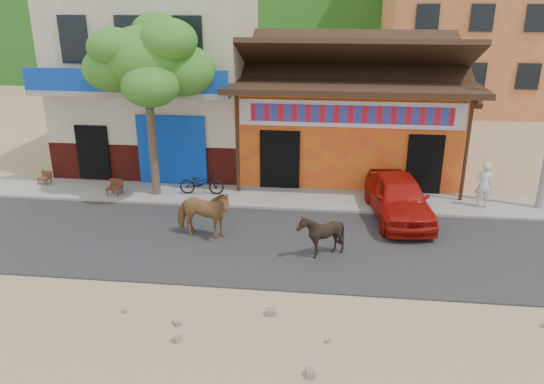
{
  "coord_description": "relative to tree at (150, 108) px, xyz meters",
  "views": [
    {
      "loc": [
        1.4,
        -10.92,
        6.62
      ],
      "look_at": [
        -0.22,
        3.0,
        1.4
      ],
      "focal_mm": 35.0,
      "sensor_mm": 36.0,
      "label": 1
    }
  ],
  "objects": [
    {
      "name": "ground",
      "position": [
        4.6,
        -5.8,
        -3.12
      ],
      "size": [
        120.0,
        120.0,
        0.0
      ],
      "primitive_type": "plane",
      "color": "#9E825B",
      "rests_on": "ground"
    },
    {
      "name": "road",
      "position": [
        4.6,
        -3.3,
        -3.1
      ],
      "size": [
        60.0,
        5.0,
        0.04
      ],
      "primitive_type": "cube",
      "color": "#28282B",
      "rests_on": "ground"
    },
    {
      "name": "sidewalk",
      "position": [
        4.6,
        0.2,
        -3.06
      ],
      "size": [
        60.0,
        2.0,
        0.12
      ],
      "primitive_type": "cube",
      "color": "gray",
      "rests_on": "ground"
    },
    {
      "name": "dance_club",
      "position": [
        6.6,
        4.2,
        -1.32
      ],
      "size": [
        8.0,
        6.0,
        3.6
      ],
      "primitive_type": "cube",
      "color": "orange",
      "rests_on": "ground"
    },
    {
      "name": "cafe_building",
      "position": [
        -0.9,
        4.2,
        0.38
      ],
      "size": [
        7.0,
        6.0,
        7.0
      ],
      "primitive_type": "cube",
      "color": "beige",
      "rests_on": "ground"
    },
    {
      "name": "apartment_front",
      "position": [
        13.6,
        18.2,
        2.88
      ],
      "size": [
        9.0,
        9.0,
        12.0
      ],
      "primitive_type": "cube",
      "color": "#CC723F",
      "rests_on": "ground"
    },
    {
      "name": "tree",
      "position": [
        0.0,
        0.0,
        0.0
      ],
      "size": [
        3.0,
        3.0,
        6.0
      ],
      "primitive_type": null,
      "color": "#2D721E",
      "rests_on": "sidewalk"
    },
    {
      "name": "cow_tan",
      "position": [
        2.43,
        -3.12,
        -2.35
      ],
      "size": [
        1.81,
        0.99,
        1.46
      ],
      "primitive_type": "imported",
      "rotation": [
        0.0,
        0.0,
        1.45
      ],
      "color": "#9C6D3E",
      "rests_on": "road"
    },
    {
      "name": "cow_dark",
      "position": [
        5.82,
        -3.9,
        -2.46
      ],
      "size": [
        1.3,
        1.21,
        1.23
      ],
      "primitive_type": "imported",
      "rotation": [
        0.0,
        0.0,
        -1.78
      ],
      "color": "black",
      "rests_on": "road"
    },
    {
      "name": "red_car",
      "position": [
        8.14,
        -1.0,
        -2.39
      ],
      "size": [
        2.13,
        4.21,
        1.37
      ],
      "primitive_type": "imported",
      "rotation": [
        0.0,
        0.0,
        0.13
      ],
      "color": "#AF140C",
      "rests_on": "road"
    },
    {
      "name": "scooter",
      "position": [
        1.59,
        0.15,
        -2.6
      ],
      "size": [
        1.57,
        0.63,
        0.81
      ],
      "primitive_type": "imported",
      "rotation": [
        0.0,
        0.0,
        1.64
      ],
      "color": "black",
      "rests_on": "sidewalk"
    },
    {
      "name": "pedestrian",
      "position": [
        10.94,
        0.06,
        -2.25
      ],
      "size": [
        0.59,
        0.43,
        1.5
      ],
      "primitive_type": "imported",
      "rotation": [
        0.0,
        0.0,
        3.01
      ],
      "color": "white",
      "rests_on": "sidewalk"
    },
    {
      "name": "cafe_chair_left",
      "position": [
        -4.4,
        0.54,
        -2.58
      ],
      "size": [
        0.42,
        0.42,
        0.83
      ],
      "primitive_type": null,
      "rotation": [
        0.0,
        0.0,
        -0.09
      ],
      "color": "#4D2719",
      "rests_on": "sidewalk"
    },
    {
      "name": "cafe_chair_right",
      "position": [
        -1.4,
        -0.27,
        -2.51
      ],
      "size": [
        0.48,
        0.48,
        0.98
      ],
      "primitive_type": null,
      "rotation": [
        0.0,
        0.0,
        -0.06
      ],
      "color": "#4B2519",
      "rests_on": "sidewalk"
    }
  ]
}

